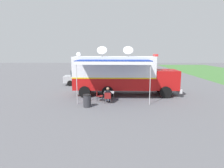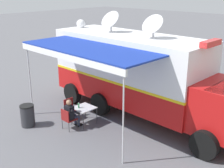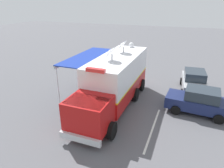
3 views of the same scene
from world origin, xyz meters
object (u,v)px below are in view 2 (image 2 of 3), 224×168
object	(u,v)px
folding_chair_at_table	(68,118)
car_far_corner	(136,58)
seated_responder	(71,113)
trash_bin	(28,116)
command_truck	(141,73)
car_behind_truck	(187,67)
folding_table	(84,109)
folding_chair_beside_table	(70,107)
water_bottle	(79,105)

from	to	relation	value
folding_chair_at_table	car_far_corner	world-z (taller)	car_far_corner
seated_responder	car_far_corner	size ratio (longest dim) A/B	0.29
folding_chair_at_table	trash_bin	world-z (taller)	trash_bin
command_truck	trash_bin	bearing A→B (deg)	-34.12
car_behind_truck	car_far_corner	world-z (taller)	same
seated_responder	trash_bin	world-z (taller)	seated_responder
trash_bin	car_far_corner	world-z (taller)	car_far_corner
folding_table	car_behind_truck	distance (m)	8.06
trash_bin	car_far_corner	size ratio (longest dim) A/B	0.21
folding_chair_beside_table	seated_responder	xyz separation A→B (m)	(0.57, 0.77, 0.14)
folding_chair_beside_table	trash_bin	bearing A→B (deg)	-22.54
folding_table	water_bottle	size ratio (longest dim) A/B	3.66
command_truck	folding_chair_at_table	bearing A→B (deg)	-22.06
folding_chair_at_table	car_behind_truck	bearing A→B (deg)	177.77
command_truck	folding_table	bearing A→B (deg)	-26.98
folding_chair_beside_table	car_behind_truck	world-z (taller)	car_behind_truck
car_behind_truck	water_bottle	bearing A→B (deg)	-2.65
folding_chair_at_table	trash_bin	bearing A→B (deg)	-57.96
command_truck	folding_chair_beside_table	size ratio (longest dim) A/B	10.97
water_bottle	car_far_corner	size ratio (longest dim) A/B	0.05
folding_table	trash_bin	world-z (taller)	trash_bin
folding_chair_beside_table	car_far_corner	xyz separation A→B (m)	(-7.79, -2.59, 0.37)
folding_table	folding_chair_at_table	size ratio (longest dim) A/B	0.94
folding_chair_at_table	folding_chair_beside_table	world-z (taller)	same
folding_table	seated_responder	bearing A→B (deg)	-7.69
water_bottle	folding_chair_at_table	size ratio (longest dim) A/B	0.26
folding_chair_at_table	car_far_corner	bearing A→B (deg)	-158.57
folding_chair_beside_table	car_behind_truck	size ratio (longest dim) A/B	0.20
command_truck	trash_bin	size ratio (longest dim) A/B	10.49
command_truck	car_far_corner	world-z (taller)	command_truck
folding_chair_beside_table	seated_responder	world-z (taller)	seated_responder
water_bottle	trash_bin	distance (m)	2.13
folding_table	car_far_corner	bearing A→B (deg)	-156.05
car_far_corner	folding_table	bearing A→B (deg)	23.95
trash_bin	car_far_corner	bearing A→B (deg)	-168.65
folding_table	car_far_corner	world-z (taller)	car_far_corner
trash_bin	car_behind_truck	xyz separation A→B (m)	(-9.76, 1.80, 0.42)
car_behind_truck	seated_responder	bearing A→B (deg)	-2.24
folding_chair_at_table	folding_chair_beside_table	size ratio (longest dim) A/B	1.00
folding_table	folding_chair_at_table	distance (m)	0.82
command_truck	car_behind_truck	xyz separation A→B (m)	(-5.77, -0.91, -1.07)
water_bottle	car_behind_truck	distance (m)	8.23
folding_chair_at_table	seated_responder	distance (m)	0.23
folding_table	car_far_corner	size ratio (longest dim) A/B	0.19
folding_chair_at_table	trash_bin	xyz separation A→B (m)	(0.91, -1.46, -0.06)
command_truck	water_bottle	world-z (taller)	command_truck
seated_responder	car_far_corner	xyz separation A→B (m)	(-8.37, -3.36, 0.23)
seated_responder	car_far_corner	bearing A→B (deg)	-158.11
folding_table	trash_bin	distance (m)	2.32
command_truck	car_far_corner	xyz separation A→B (m)	(-5.47, -4.61, -1.07)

